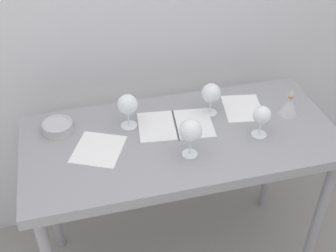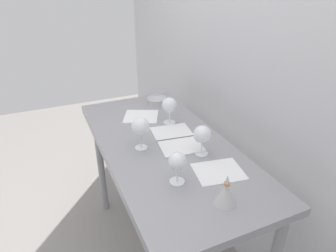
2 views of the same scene
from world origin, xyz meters
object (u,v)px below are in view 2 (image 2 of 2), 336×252
at_px(wine_glass_far_left, 169,106).
at_px(tasting_bowl, 157,100).
at_px(open_notebook, 176,139).
at_px(decanter_funnel, 226,194).
at_px(wine_glass_far_right, 202,135).
at_px(wine_glass_near_right, 177,162).
at_px(tasting_sheet_upper, 141,116).
at_px(wine_glass_near_center, 140,127).
at_px(tasting_sheet_lower, 219,171).

relative_size(wine_glass_far_left, tasting_bowl, 1.21).
bearing_deg(open_notebook, decanter_funnel, 2.97).
height_order(wine_glass_far_right, wine_glass_near_right, wine_glass_far_right).
distance_m(wine_glass_far_left, open_notebook, 0.24).
bearing_deg(wine_glass_far_left, decanter_funnel, -7.05).
relative_size(wine_glass_far_right, open_notebook, 0.44).
xyz_separation_m(wine_glass_far_right, tasting_bowl, (-0.70, 0.04, -0.08)).
bearing_deg(decanter_funnel, open_notebook, 175.76).
distance_m(wine_glass_far_left, tasting_bowl, 0.33).
distance_m(wine_glass_far_right, tasting_sheet_upper, 0.57).
height_order(wine_glass_near_center, tasting_sheet_lower, wine_glass_near_center).
height_order(wine_glass_near_center, open_notebook, wine_glass_near_center).
relative_size(tasting_sheet_upper, tasting_sheet_lower, 0.96).
height_order(wine_glass_near_center, decanter_funnel, wine_glass_near_center).
relative_size(tasting_sheet_lower, tasting_bowl, 1.62).
xyz_separation_m(wine_glass_near_center, tasting_sheet_lower, (0.35, 0.26, -0.12)).
relative_size(wine_glass_near_right, tasting_sheet_upper, 0.71).
xyz_separation_m(wine_glass_far_right, decanter_funnel, (0.36, -0.10, -0.06)).
height_order(tasting_sheet_lower, decanter_funnel, decanter_funnel).
bearing_deg(decanter_funnel, tasting_sheet_upper, -177.61).
distance_m(wine_glass_far_right, decanter_funnel, 0.38).
bearing_deg(decanter_funnel, wine_glass_far_right, 165.01).
distance_m(open_notebook, tasting_sheet_upper, 0.37).
distance_m(wine_glass_near_center, decanter_funnel, 0.57).
height_order(wine_glass_near_center, wine_glass_far_left, wine_glass_near_center).
xyz_separation_m(open_notebook, tasting_sheet_upper, (-0.36, -0.08, -0.00)).
distance_m(open_notebook, tasting_sheet_lower, 0.36).
bearing_deg(wine_glass_near_center, wine_glass_far_left, 129.11).
xyz_separation_m(wine_glass_far_right, wine_glass_far_left, (-0.39, -0.00, 0.01)).
xyz_separation_m(wine_glass_far_right, tasting_sheet_upper, (-0.55, -0.13, -0.11)).
bearing_deg(decanter_funnel, wine_glass_far_left, 172.95).
bearing_deg(decanter_funnel, wine_glass_near_right, -149.67).
xyz_separation_m(wine_glass_near_right, tasting_bowl, (-0.86, 0.25, -0.08)).
height_order(wine_glass_near_center, tasting_bowl, wine_glass_near_center).
relative_size(wine_glass_near_center, tasting_sheet_lower, 0.79).
distance_m(tasting_sheet_lower, decanter_funnel, 0.22).
bearing_deg(tasting_sheet_lower, decanter_funnel, -15.78).
bearing_deg(tasting_bowl, decanter_funnel, -7.38).
xyz_separation_m(open_notebook, tasting_sheet_lower, (0.35, 0.05, -0.00)).
height_order(wine_glass_far_right, wine_glass_far_left, wine_glass_far_left).
relative_size(wine_glass_near_center, wine_glass_near_right, 1.17).
relative_size(tasting_sheet_upper, tasting_bowl, 1.55).
relative_size(wine_glass_near_right, tasting_sheet_lower, 0.67).
bearing_deg(tasting_sheet_lower, open_notebook, -161.49).
relative_size(wine_glass_far_right, decanter_funnel, 1.17).
bearing_deg(wine_glass_far_right, decanter_funnel, -14.99).
distance_m(tasting_sheet_upper, tasting_sheet_lower, 0.72).
bearing_deg(wine_glass_near_right, wine_glass_far_right, 126.57).
bearing_deg(tasting_sheet_upper, tasting_bowl, 157.55).
xyz_separation_m(tasting_sheet_lower, tasting_bowl, (-0.87, 0.05, 0.02)).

